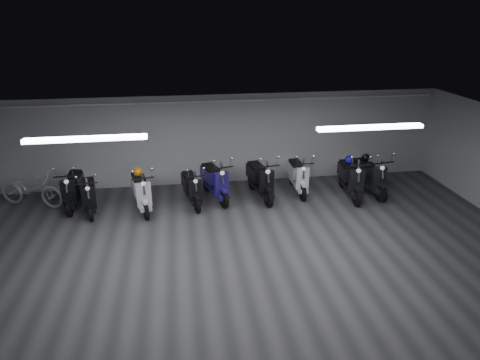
{
  "coord_description": "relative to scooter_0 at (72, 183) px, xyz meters",
  "views": [
    {
      "loc": [
        -1.13,
        -7.47,
        5.14
      ],
      "look_at": [
        0.33,
        2.5,
        1.05
      ],
      "focal_mm": 31.56,
      "sensor_mm": 36.0,
      "label": 1
    }
  ],
  "objects": [
    {
      "name": "floor",
      "position": [
        4.15,
        -3.8,
        -0.71
      ],
      "size": [
        14.0,
        10.0,
        0.01
      ],
      "primitive_type": "cube",
      "color": "#333335",
      "rests_on": "ground"
    },
    {
      "name": "ceiling",
      "position": [
        4.15,
        -3.8,
        2.1
      ],
      "size": [
        14.0,
        10.0,
        0.01
      ],
      "primitive_type": "cube",
      "color": "gray",
      "rests_on": "ground"
    },
    {
      "name": "back_wall",
      "position": [
        4.15,
        1.2,
        0.7
      ],
      "size": [
        14.0,
        0.01,
        2.8
      ],
      "primitive_type": "cube",
      "color": "#A6A6A9",
      "rests_on": "ground"
    },
    {
      "name": "fluor_strip_left",
      "position": [
        1.15,
        -2.8,
        2.04
      ],
      "size": [
        2.4,
        0.18,
        0.08
      ],
      "primitive_type": "cube",
      "color": "white",
      "rests_on": "ceiling"
    },
    {
      "name": "fluor_strip_right",
      "position": [
        7.15,
        -2.8,
        2.04
      ],
      "size": [
        2.4,
        0.18,
        0.08
      ],
      "primitive_type": "cube",
      "color": "white",
      "rests_on": "ceiling"
    },
    {
      "name": "conduit",
      "position": [
        4.15,
        1.12,
        1.92
      ],
      "size": [
        13.6,
        0.05,
        0.05
      ],
      "primitive_type": "cylinder",
      "rotation": [
        0.0,
        1.57,
        0.0
      ],
      "color": "white",
      "rests_on": "back_wall"
    },
    {
      "name": "scooter_0",
      "position": [
        0.0,
        0.0,
        0.0
      ],
      "size": [
        0.64,
        1.89,
        1.4
      ],
      "primitive_type": null,
      "rotation": [
        0.0,
        0.0,
        0.01
      ],
      "color": "black",
      "rests_on": "floor"
    },
    {
      "name": "scooter_1",
      "position": [
        0.5,
        -0.41,
        -0.05
      ],
      "size": [
        0.89,
        1.81,
        1.29
      ],
      "primitive_type": null,
      "rotation": [
        0.0,
        0.0,
        0.18
      ],
      "color": "black",
      "rests_on": "floor"
    },
    {
      "name": "scooter_2",
      "position": [
        1.88,
        -0.49,
        0.01
      ],
      "size": [
        1.05,
        2.01,
        1.43
      ],
      "primitive_type": null,
      "rotation": [
        0.0,
        0.0,
        0.22
      ],
      "color": "silver",
      "rests_on": "floor"
    },
    {
      "name": "scooter_3",
      "position": [
        3.26,
        -0.34,
        -0.05
      ],
      "size": [
        0.91,
        1.83,
        1.3
      ],
      "primitive_type": null,
      "rotation": [
        0.0,
        0.0,
        0.2
      ],
      "color": "black",
      "rests_on": "floor"
    },
    {
      "name": "scooter_4",
      "position": [
        3.93,
        -0.07,
        0.03
      ],
      "size": [
        1.18,
        2.06,
        1.46
      ],
      "primitive_type": null,
      "rotation": [
        0.0,
        0.0,
        0.29
      ],
      "color": "navy",
      "rests_on": "floor"
    },
    {
      "name": "scooter_5",
      "position": [
        5.24,
        -0.18,
        0.04
      ],
      "size": [
        0.99,
        2.08,
        1.49
      ],
      "primitive_type": null,
      "rotation": [
        0.0,
        0.0,
        0.17
      ],
      "color": "black",
      "rests_on": "floor"
    },
    {
      "name": "scooter_6",
      "position": [
        6.44,
        0.06,
        -0.01
      ],
      "size": [
        0.65,
        1.87,
        1.38
      ],
      "primitive_type": null,
      "rotation": [
        0.0,
        0.0,
        -0.02
      ],
      "color": "silver",
      "rests_on": "floor"
    },
    {
      "name": "scooter_8",
      "position": [
        7.87,
        -0.46,
        0.04
      ],
      "size": [
        0.82,
        2.05,
        1.49
      ],
      "primitive_type": null,
      "rotation": [
        0.0,
        0.0,
        -0.08
      ],
      "color": "black",
      "rests_on": "floor"
    },
    {
      "name": "scooter_9",
      "position": [
        8.5,
        -0.33,
        0.03
      ],
      "size": [
        0.95,
        2.05,
        1.47
      ],
      "primitive_type": null,
      "rotation": [
        0.0,
        0.0,
        0.15
      ],
      "color": "black",
      "rests_on": "floor"
    },
    {
      "name": "bicycle",
      "position": [
        -1.17,
        0.22,
        -0.07
      ],
      "size": [
        2.05,
        1.34,
        1.25
      ],
      "primitive_type": "imported",
      "rotation": [
        0.0,
        0.0,
        1.2
      ],
      "color": "silver",
      "rests_on": "floor"
    },
    {
      "name": "helmet_0",
      "position": [
        8.46,
        -0.06,
        0.33
      ],
      "size": [
        0.25,
        0.25,
        0.25
      ],
      "primitive_type": "sphere",
      "color": "black",
      "rests_on": "scooter_9"
    },
    {
      "name": "helmet_1",
      "position": [
        7.89,
        -0.19,
        0.35
      ],
      "size": [
        0.25,
        0.25,
        0.25
      ],
      "primitive_type": "sphere",
      "color": "#170E9B",
      "rests_on": "scooter_8"
    },
    {
      "name": "helmet_2",
      "position": [
        1.82,
        -0.23,
        0.32
      ],
      "size": [
        0.26,
        0.26,
        0.26
      ],
      "primitive_type": "sphere",
      "color": "#CC710C",
      "rests_on": "scooter_2"
    }
  ]
}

